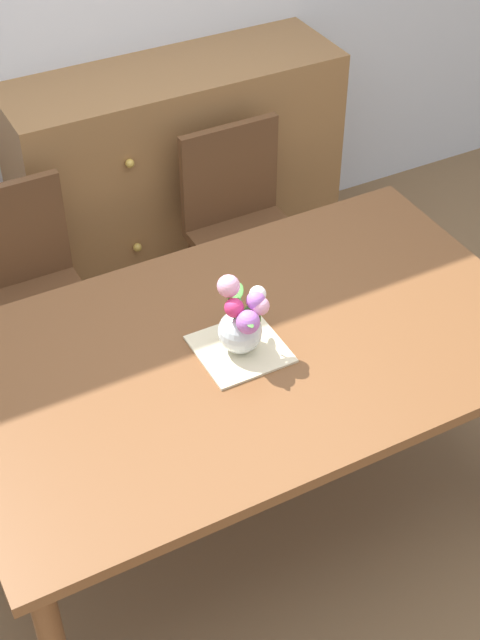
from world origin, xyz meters
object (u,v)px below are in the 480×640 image
dresser (178,177)px  flower_vase (242,322)px  chair_left (26,288)px  chair_right (242,222)px  dining_table (248,364)px

dresser → flower_vase: 1.44m
chair_left → dresser: size_ratio=0.64×
flower_vase → chair_left: bearing=115.5°
dresser → chair_right: bearing=-80.5°
dining_table → dresser: dresser is taller
dresser → flower_vase: bearing=-106.6°
dining_table → chair_left: chair_left is taller
chair_left → chair_right: 0.90m
dining_table → flower_vase: (-0.03, -0.01, 0.19)m
chair_right → dresser: dresser is taller
chair_left → chair_right: (0.90, 0.00, 0.00)m
chair_left → flower_vase: flower_vase is taller
dining_table → dresser: bearing=74.3°
chair_left → flower_vase: 1.04m
dresser → chair_left: bearing=-151.3°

